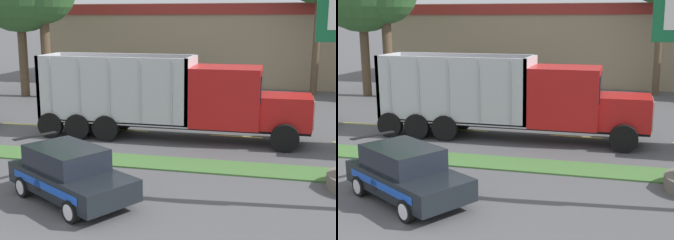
% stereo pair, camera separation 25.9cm
% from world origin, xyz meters
% --- Properties ---
extents(grass_verge, '(120.00, 1.57, 0.06)m').
position_xyz_m(grass_verge, '(0.00, 8.91, 0.03)').
color(grass_verge, '#477538').
rests_on(grass_verge, ground_plane).
extents(centre_line_3, '(2.40, 0.14, 0.01)m').
position_xyz_m(centre_line_3, '(-7.71, 13.69, 0.00)').
color(centre_line_3, yellow).
rests_on(centre_line_3, ground_plane).
extents(centre_line_4, '(2.40, 0.14, 0.01)m').
position_xyz_m(centre_line_4, '(-2.31, 13.69, 0.00)').
color(centre_line_4, yellow).
rests_on(centre_line_4, ground_plane).
extents(centre_line_5, '(2.40, 0.14, 0.01)m').
position_xyz_m(centre_line_5, '(3.09, 13.69, 0.00)').
color(centre_line_5, yellow).
rests_on(centre_line_5, ground_plane).
extents(dump_truck_trail, '(12.01, 2.68, 3.68)m').
position_xyz_m(dump_truck_trail, '(1.27, 12.76, 1.72)').
color(dump_truck_trail, black).
rests_on(dump_truck_trail, ground_plane).
extents(rally_car, '(4.56, 3.82, 1.63)m').
position_xyz_m(rally_car, '(-1.03, 4.89, 0.82)').
color(rally_car, black).
rests_on(rally_car, ground_plane).
extents(store_building_backdrop, '(39.49, 12.10, 6.41)m').
position_xyz_m(store_building_backdrop, '(5.28, 34.76, 3.21)').
color(store_building_backdrop, '#9E896B').
rests_on(store_building_backdrop, ground_plane).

